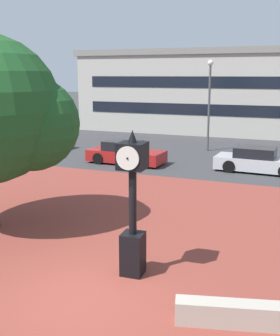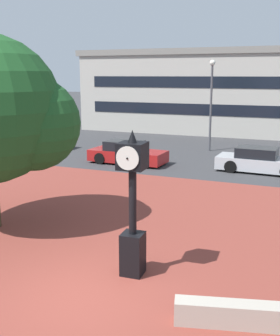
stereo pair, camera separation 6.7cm
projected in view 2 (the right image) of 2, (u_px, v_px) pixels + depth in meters
ground_plane at (84, 294)px, 9.64m from camera, size 200.00×200.00×0.00m
plaza_brick_paving at (144, 237)px, 13.00m from camera, size 44.00×15.45×0.01m
planter_wall at (255, 316)px, 8.32m from camera, size 3.20×1.20×0.50m
street_clock at (133, 207)px, 10.23m from camera, size 0.67×0.76×3.67m
car_street_near at (127, 153)px, 23.71m from camera, size 4.42×1.99×1.28m
car_street_mid at (260, 161)px, 21.61m from camera, size 4.48×1.97×1.28m
car_street_far at (43, 140)px, 28.69m from camera, size 4.05×1.87×1.28m
civic_building at (258, 90)px, 39.14m from camera, size 29.73×15.77×7.01m
street_lamp_post at (211, 95)px, 26.93m from camera, size 0.36×0.36×5.85m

